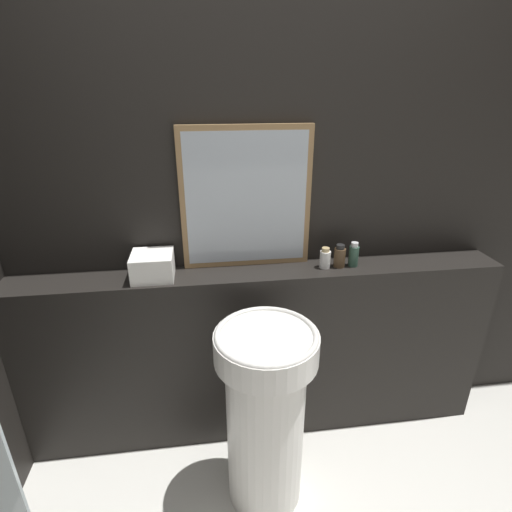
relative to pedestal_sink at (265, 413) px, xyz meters
name	(u,v)px	position (x,y,z in m)	size (l,w,h in m)	color
wall_back	(257,202)	(0.04, 0.55, 0.77)	(8.00, 0.06, 2.50)	black
vanity_counter	(261,353)	(0.04, 0.41, 0.00)	(2.36, 0.21, 0.95)	black
pedestal_sink	(265,413)	(0.00, 0.00, 0.00)	(0.42, 0.42, 0.89)	white
mirror	(246,199)	(-0.02, 0.50, 0.80)	(0.60, 0.03, 0.66)	#937047
towel_stack	(153,266)	(-0.46, 0.41, 0.53)	(0.19, 0.18, 0.12)	white
shampoo_bottle	(325,258)	(0.35, 0.41, 0.52)	(0.05, 0.05, 0.10)	white
conditioner_bottle	(340,257)	(0.42, 0.41, 0.53)	(0.05, 0.05, 0.11)	#4C3823
lotion_bottle	(354,255)	(0.49, 0.41, 0.53)	(0.05, 0.05, 0.12)	#2D4C3D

